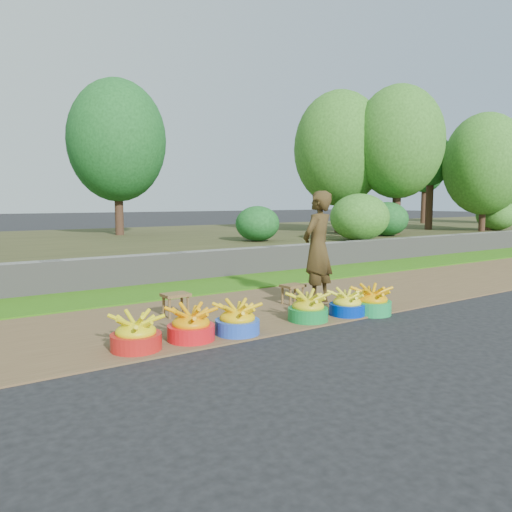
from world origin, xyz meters
TOP-DOWN VIEW (x-y plane):
  - ground_plane at (0.00, 0.00)m, footprint 120.00×120.00m
  - dirt_shoulder at (0.00, 1.25)m, footprint 80.00×2.50m
  - grass_verge at (0.00, 3.25)m, footprint 80.00×1.50m
  - retaining_wall at (0.00, 4.10)m, footprint 80.00×0.35m
  - earth_bank at (0.00, 9.00)m, footprint 80.00×10.00m
  - vegetation at (0.69, 7.45)m, footprint 37.71×7.94m
  - basin_a at (-2.25, 0.35)m, footprint 0.51×0.51m
  - basin_b at (-1.63, 0.35)m, footprint 0.51×0.51m
  - basin_c at (-1.08, 0.28)m, footprint 0.51×0.51m
  - basin_d at (-0.01, 0.30)m, footprint 0.51×0.51m
  - basin_e at (0.62, 0.24)m, footprint 0.47×0.47m
  - basin_f at (0.98, 0.13)m, footprint 0.51×0.51m
  - stool_left at (-1.27, 1.46)m, footprint 0.34×0.26m
  - stool_right at (0.47, 1.21)m, footprint 0.34×0.27m
  - vendor_woman at (0.80, 1.04)m, footprint 0.69×0.57m

SIDE VIEW (x-z plane):
  - ground_plane at x=0.00m, z-range 0.00..0.00m
  - dirt_shoulder at x=0.00m, z-range 0.00..0.02m
  - grass_verge at x=0.00m, z-range 0.00..0.04m
  - basin_e at x=0.62m, z-range -0.02..0.33m
  - basin_d at x=-0.01m, z-range -0.02..0.36m
  - basin_c at x=-1.08m, z-range -0.02..0.36m
  - basin_f at x=0.98m, z-range -0.02..0.36m
  - basin_a at x=-2.25m, z-range -0.02..0.36m
  - basin_b at x=-1.63m, z-range -0.02..0.36m
  - stool_right at x=0.47m, z-range 0.10..0.39m
  - earth_bank at x=0.00m, z-range 0.00..0.50m
  - stool_left at x=-1.27m, z-range 0.11..0.41m
  - retaining_wall at x=0.00m, z-range 0.00..0.55m
  - vendor_woman at x=0.80m, z-range 0.02..1.66m
  - vegetation at x=0.69m, z-range 0.53..5.23m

